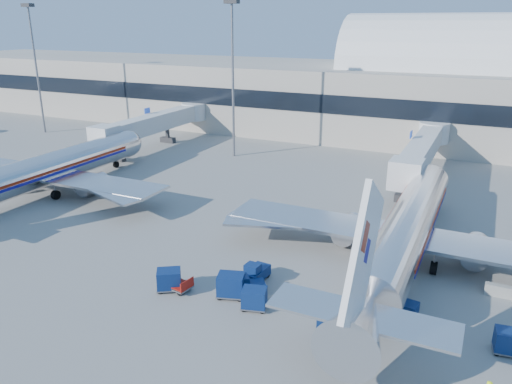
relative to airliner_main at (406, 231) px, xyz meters
The scene contains 18 objects.
ground 11.35m from the airliner_main, 155.75° to the right, with size 260.00×260.00×0.00m, color gray.
terminal 56.80m from the airliner_main, 114.64° to the left, with size 170.00×28.15×21.00m.
airliner_main is the anchor object (origin of this frame).
airliner_mid 42.00m from the airliner_main, behind, with size 32.00×37.26×12.07m.
jetbridge_near 26.43m from the airliner_main, 95.22° to the left, with size 4.40×27.50×6.25m.
jetbridge_mid 51.62m from the airliner_main, 149.36° to the left, with size 4.40×27.50×6.25m.
mast_far_west 75.44m from the airliner_main, 159.99° to the left, with size 2.00×1.20×22.60m.
mast_west 41.12m from the airliner_main, 139.64° to the left, with size 2.00×1.20×22.60m.
barrier_near 8.74m from the airliner_main, 17.39° to the right, with size 3.00×0.55×0.90m, color #9E9E96.
tug_lead 14.41m from the airliner_main, 132.99° to the right, with size 2.61×2.40×1.55m.
tug_right 8.39m from the airliner_main, 82.32° to the right, with size 2.58×1.55×1.58m.
tug_left 13.27m from the airliner_main, 140.19° to the right, with size 1.49×2.67×1.68m.
cart_train_a 14.83m from the airliner_main, 124.80° to the right, with size 2.12×1.82×1.60m.
cart_train_b 15.68m from the airliner_main, 133.41° to the right, with size 2.45×2.13×1.82m.
cart_train_c 19.97m from the airliner_main, 141.11° to the right, with size 2.37×2.23×1.66m.
cart_solo_near 13.38m from the airliner_main, 100.57° to the right, with size 2.19×1.90×1.64m.
cart_solo_far 12.88m from the airliner_main, 50.33° to the right, with size 1.91×1.55×1.55m.
cart_open_red 19.39m from the airliner_main, 140.55° to the right, with size 2.33×1.81×0.57m.
Camera 1 is at (15.27, -35.76, 19.68)m, focal length 35.00 mm.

